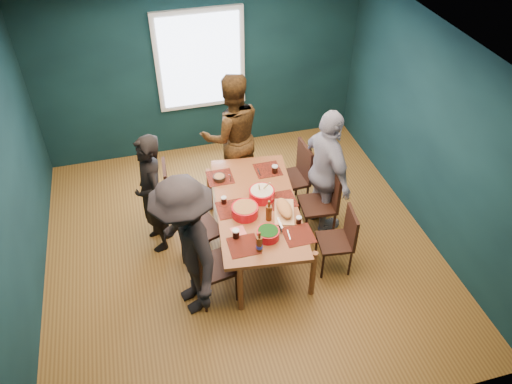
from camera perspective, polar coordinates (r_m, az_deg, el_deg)
room at (r=5.97m, az=-2.54°, el=4.57°), size 5.01×5.01×2.71m
dining_table at (r=6.20m, az=0.08°, el=-1.93°), size 1.22×2.09×0.75m
chair_left_far at (r=6.76m, az=-9.21°, el=0.27°), size 0.47×0.47×0.97m
chair_left_mid at (r=6.16m, az=-7.16°, el=-3.98°), size 0.57×0.57×0.99m
chair_left_near at (r=5.71m, az=-5.79°, el=-8.10°), size 0.53×0.53×1.01m
chair_right_far at (r=6.95m, az=4.66°, el=2.26°), size 0.48×0.48×1.01m
chair_right_mid at (r=6.58m, az=7.89°, el=-0.73°), size 0.48×0.48×0.99m
chair_right_near at (r=6.17m, az=9.82°, el=-5.02°), size 0.45×0.45×0.89m
person_far_left at (r=6.31m, az=-11.82°, el=-0.29°), size 0.50×0.67×1.66m
person_back at (r=7.07m, az=-2.77°, el=6.46°), size 0.94×0.75×1.86m
person_right at (r=6.48m, az=8.06°, el=2.19°), size 0.59×1.10×1.79m
person_near_left at (r=5.44m, az=-7.95°, el=-6.37°), size 0.94×1.31×1.83m
bowl_salad at (r=5.97m, az=-1.27°, el=-2.12°), size 0.32×0.32×0.13m
bowl_dumpling at (r=6.20m, az=0.67°, el=-0.20°), size 0.32×0.32×0.30m
bowl_herbs at (r=5.70m, az=1.39°, el=-4.78°), size 0.26×0.26×0.11m
cutting_board at (r=6.01m, az=3.25°, el=-1.97°), size 0.36×0.60×0.13m
small_bowl at (r=6.52m, az=-4.21°, el=1.63°), size 0.16×0.16×0.07m
beer_bottle_a at (r=5.52m, az=0.39°, el=-5.97°), size 0.08×0.08×0.28m
beer_bottle_b at (r=5.88m, az=1.48°, el=-2.34°), size 0.07×0.07×0.29m
cola_glass_a at (r=5.70m, az=-2.31°, el=-4.75°), size 0.08×0.08×0.12m
cola_glass_b at (r=5.89m, az=4.91°, el=-3.19°), size 0.07×0.07×0.09m
cola_glass_c at (r=6.62m, az=2.17°, el=2.65°), size 0.08×0.08×0.11m
cola_glass_d at (r=6.15m, az=-3.70°, el=-0.91°), size 0.07×0.07×0.10m
napkin_a at (r=6.26m, az=3.56°, el=-0.68°), size 0.15×0.15×0.00m
napkin_b at (r=5.81m, az=-2.05°, el=-4.50°), size 0.17×0.17×0.00m
napkin_c at (r=5.73m, az=5.27°, el=-5.48°), size 0.12×0.12×0.00m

